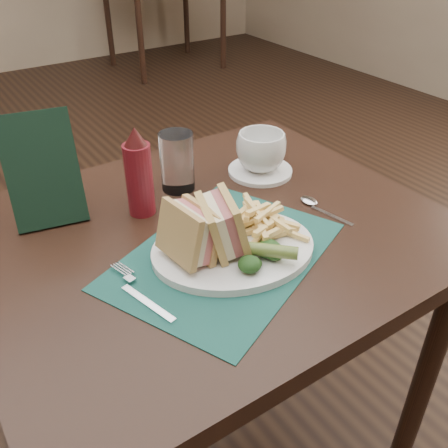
# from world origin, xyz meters

# --- Properties ---
(floor) EXTENTS (7.00, 7.00, 0.00)m
(floor) POSITION_xyz_m (0.00, 0.00, 0.00)
(floor) COLOR black
(floor) RESTS_ON ground
(table_main) EXTENTS (0.90, 0.75, 0.75)m
(table_main) POSITION_xyz_m (0.00, -0.50, 0.38)
(table_main) COLOR black
(table_main) RESTS_ON ground
(table_bg_right) EXTENTS (0.90, 0.75, 0.75)m
(table_bg_right) POSITION_xyz_m (1.67, 2.86, 0.38)
(table_bg_right) COLOR black
(table_bg_right) RESTS_ON ground
(placemat) EXTENTS (0.50, 0.44, 0.00)m
(placemat) POSITION_xyz_m (-0.03, -0.59, 0.75)
(placemat) COLOR #16483F
(placemat) RESTS_ON table_main
(plate) EXTENTS (0.35, 0.31, 0.01)m
(plate) POSITION_xyz_m (-0.01, -0.60, 0.76)
(plate) COLOR white
(plate) RESTS_ON placemat
(sandwich_half_a) EXTENTS (0.09, 0.11, 0.10)m
(sandwich_half_a) POSITION_xyz_m (-0.11, -0.58, 0.82)
(sandwich_half_a) COLOR tan
(sandwich_half_a) RESTS_ON plate
(sandwich_half_b) EXTENTS (0.11, 0.12, 0.11)m
(sandwich_half_b) POSITION_xyz_m (-0.05, -0.59, 0.82)
(sandwich_half_b) COLOR #D9B76A
(sandwich_half_b) RESTS_ON plate
(kale_garnish) EXTENTS (0.11, 0.08, 0.03)m
(kale_garnish) POSITION_xyz_m (-0.00, -0.65, 0.78)
(kale_garnish) COLOR black
(kale_garnish) RESTS_ON plate
(pickle_spear) EXTENTS (0.10, 0.10, 0.03)m
(pickle_spear) POSITION_xyz_m (0.01, -0.66, 0.79)
(pickle_spear) COLOR #506627
(pickle_spear) RESTS_ON plate
(fries_pile) EXTENTS (0.18, 0.20, 0.05)m
(fries_pile) POSITION_xyz_m (0.06, -0.58, 0.79)
(fries_pile) COLOR #F3CF79
(fries_pile) RESTS_ON plate
(fork) EXTENTS (0.07, 0.17, 0.01)m
(fork) POSITION_xyz_m (-0.20, -0.61, 0.76)
(fork) COLOR silver
(fork) RESTS_ON placemat
(spoon) EXTENTS (0.06, 0.15, 0.01)m
(spoon) POSITION_xyz_m (0.23, -0.58, 0.76)
(spoon) COLOR silver
(spoon) RESTS_ON table_main
(saucer) EXTENTS (0.20, 0.20, 0.01)m
(saucer) POSITION_xyz_m (0.22, -0.37, 0.76)
(saucer) COLOR white
(saucer) RESTS_ON table_main
(coffee_cup) EXTENTS (0.13, 0.13, 0.09)m
(coffee_cup) POSITION_xyz_m (0.22, -0.37, 0.81)
(coffee_cup) COLOR white
(coffee_cup) RESTS_ON saucer
(drinking_glass) EXTENTS (0.09, 0.09, 0.13)m
(drinking_glass) POSITION_xyz_m (0.03, -0.33, 0.81)
(drinking_glass) COLOR white
(drinking_glass) RESTS_ON table_main
(ketchup_bottle) EXTENTS (0.06, 0.06, 0.19)m
(ketchup_bottle) POSITION_xyz_m (-0.08, -0.38, 0.84)
(ketchup_bottle) COLOR maroon
(ketchup_bottle) RESTS_ON table_main
(check_presenter) EXTENTS (0.15, 0.11, 0.22)m
(check_presenter) POSITION_xyz_m (-0.25, -0.30, 0.86)
(check_presenter) COLOR black
(check_presenter) RESTS_ON table_main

